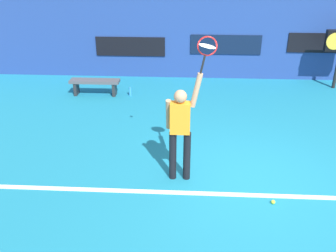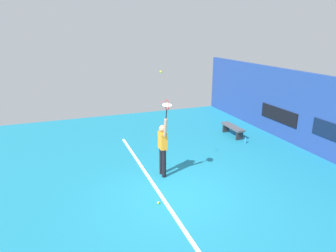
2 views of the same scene
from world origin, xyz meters
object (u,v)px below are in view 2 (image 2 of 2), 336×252
object	(u,v)px
tennis_ball	(161,72)
water_bottle	(245,140)
tennis_racket	(167,106)
court_bench	(233,128)
tennis_player	(163,146)
spare_ball	(158,203)

from	to	relation	value
tennis_ball	water_bottle	world-z (taller)	tennis_ball
tennis_racket	court_bench	distance (m)	5.48
tennis_ball	court_bench	bearing A→B (deg)	121.26
tennis_racket	tennis_ball	size ratio (longest dim) A/B	9.18
tennis_ball	tennis_player	bearing A→B (deg)	116.40
tennis_player	water_bottle	bearing A→B (deg)	110.22
tennis_racket	spare_ball	xyz separation A→B (m)	(1.16, -0.68, -2.35)
tennis_player	spare_ball	xyz separation A→B (m)	(1.55, -0.68, -0.98)
tennis_ball	spare_ball	distance (m)	3.67
tennis_ball	water_bottle	distance (m)	5.51
tennis_ball	spare_ball	size ratio (longest dim) A/B	1.00
tennis_ball	spare_ball	bearing A→B (deg)	-22.41
court_bench	water_bottle	world-z (taller)	court_bench
spare_ball	tennis_player	bearing A→B (deg)	156.30
tennis_player	spare_ball	bearing A→B (deg)	-23.70
tennis_racket	tennis_ball	world-z (taller)	tennis_ball
tennis_player	tennis_ball	size ratio (longest dim) A/B	29.23
water_bottle	tennis_racket	bearing A→B (deg)	-65.21
spare_ball	tennis_ball	bearing A→B (deg)	157.59
tennis_player	water_bottle	distance (m)	4.52
water_bottle	spare_ball	xyz separation A→B (m)	(3.08, -4.84, -0.09)
tennis_player	spare_ball	distance (m)	1.95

